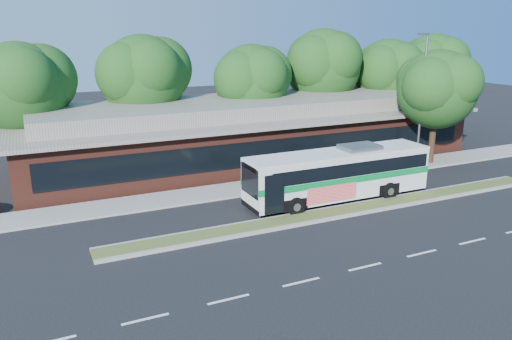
# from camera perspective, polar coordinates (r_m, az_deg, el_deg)

# --- Properties ---
(ground) EXTENTS (120.00, 120.00, 0.00)m
(ground) POSITION_cam_1_polar(r_m,az_deg,el_deg) (26.50, 11.06, -5.11)
(ground) COLOR black
(ground) RESTS_ON ground
(median_strip) EXTENTS (26.00, 1.10, 0.15)m
(median_strip) POSITION_cam_1_polar(r_m,az_deg,el_deg) (26.93, 10.33, -4.56)
(median_strip) COLOR #4A5524
(median_strip) RESTS_ON ground
(sidewalk) EXTENTS (44.00, 2.60, 0.12)m
(sidewalk) POSITION_cam_1_polar(r_m,az_deg,el_deg) (31.57, 4.30, -1.28)
(sidewalk) COLOR gray
(sidewalk) RESTS_ON ground
(plaza_building) EXTENTS (33.20, 11.20, 4.45)m
(plaza_building) POSITION_cam_1_polar(r_m,az_deg,el_deg) (36.76, -0.65, 4.57)
(plaza_building) COLOR #55251A
(plaza_building) RESTS_ON ground
(lamp_post) EXTENTS (0.93, 0.18, 9.07)m
(lamp_post) POSITION_cam_1_polar(r_m,az_deg,el_deg) (35.83, 18.41, 7.96)
(lamp_post) COLOR slate
(lamp_post) RESTS_ON ground
(tree_bg_a) EXTENTS (6.47, 5.80, 8.63)m
(tree_bg_a) POSITION_cam_1_polar(r_m,az_deg,el_deg) (35.18, -24.72, 8.77)
(tree_bg_a) COLOR black
(tree_bg_a) RESTS_ON ground
(tree_bg_b) EXTENTS (6.69, 6.00, 9.00)m
(tree_bg_b) POSITION_cam_1_polar(r_m,az_deg,el_deg) (37.08, -12.19, 10.59)
(tree_bg_b) COLOR black
(tree_bg_b) RESTS_ON ground
(tree_bg_c) EXTENTS (6.24, 5.60, 8.26)m
(tree_bg_c) POSITION_cam_1_polar(r_m,az_deg,el_deg) (38.76, -0.07, 10.34)
(tree_bg_c) COLOR black
(tree_bg_c) RESTS_ON ground
(tree_bg_d) EXTENTS (6.91, 6.20, 9.37)m
(tree_bg_d) POSITION_cam_1_polar(r_m,az_deg,el_deg) (42.98, 8.08, 11.84)
(tree_bg_d) COLOR black
(tree_bg_d) RESTS_ON ground
(tree_bg_e) EXTENTS (6.47, 5.80, 8.50)m
(tree_bg_e) POSITION_cam_1_polar(r_m,az_deg,el_deg) (45.75, 15.16, 10.85)
(tree_bg_e) COLOR black
(tree_bg_e) RESTS_ON ground
(tree_bg_f) EXTENTS (6.69, 6.00, 8.92)m
(tree_bg_f) POSITION_cam_1_polar(r_m,az_deg,el_deg) (50.50, 19.81, 11.26)
(tree_bg_f) COLOR black
(tree_bg_f) RESTS_ON ground
(transit_bus) EXTENTS (10.94, 2.60, 3.06)m
(transit_bus) POSITION_cam_1_polar(r_m,az_deg,el_deg) (28.18, 9.50, -0.09)
(transit_bus) COLOR silver
(transit_bus) RESTS_ON ground
(sidewalk_tree) EXTENTS (6.05, 5.42, 8.01)m
(sidewalk_tree) POSITION_cam_1_polar(r_m,az_deg,el_deg) (37.21, 20.30, 8.88)
(sidewalk_tree) COLOR black
(sidewalk_tree) RESTS_ON ground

